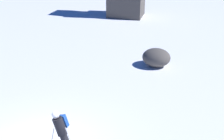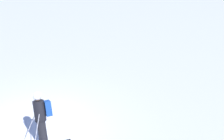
# 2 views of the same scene
# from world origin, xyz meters

# --- Properties ---
(ground_plane) EXTENTS (300.00, 300.00, 0.00)m
(ground_plane) POSITION_xyz_m (0.00, 0.00, 0.00)
(ground_plane) COLOR white
(skier) EXTENTS (1.29, 1.72, 1.80)m
(skier) POSITION_xyz_m (0.87, 0.04, 0.99)
(skier) COLOR black
(skier) RESTS_ON ground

